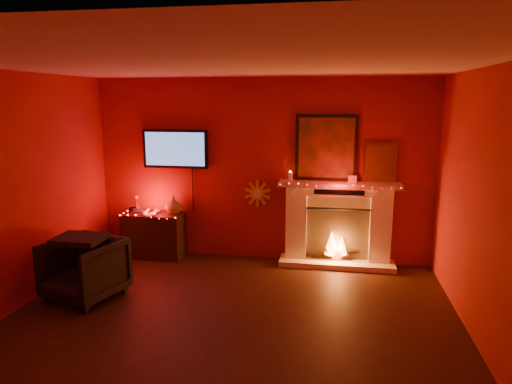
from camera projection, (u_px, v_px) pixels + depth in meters
room at (220, 210)px, 4.34m from camera, size 5.00×5.00×5.00m
fireplace at (337, 216)px, 6.59m from camera, size 1.72×0.40×2.18m
tv at (175, 149)px, 6.87m from camera, size 1.00×0.07×1.24m
sunburst_clock at (257, 193)px, 6.82m from camera, size 0.40×0.03×0.40m
console_table at (155, 232)px, 6.99m from camera, size 0.90×0.53×0.95m
armchair at (84, 269)px, 5.51m from camera, size 0.99×1.01×0.74m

